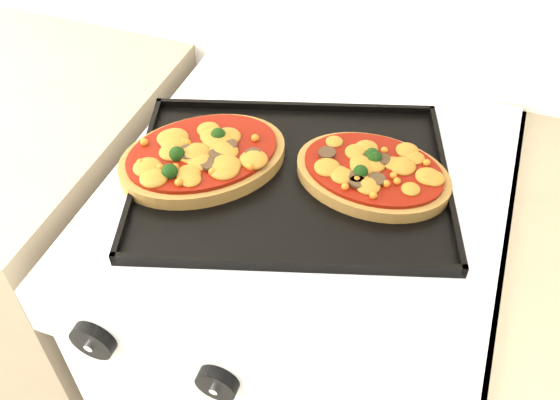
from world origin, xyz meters
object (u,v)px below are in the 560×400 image
at_px(stove, 302,340).
at_px(pizza_right, 373,172).
at_px(pizza_left, 203,155).
at_px(baking_tray, 291,177).

distance_m(stove, pizza_right, 0.49).
distance_m(pizza_left, pizza_right, 0.26).
bearing_deg(pizza_left, pizza_right, 12.16).
height_order(stove, pizza_left, pizza_left).
relative_size(baking_tray, pizza_left, 1.81).
height_order(stove, baking_tray, baking_tray).
xyz_separation_m(baking_tray, pizza_left, (-0.14, -0.02, 0.02)).
xyz_separation_m(stove, pizza_left, (-0.16, -0.03, 0.48)).
distance_m(baking_tray, pizza_left, 0.14).
xyz_separation_m(stove, pizza_right, (0.09, 0.02, 0.48)).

